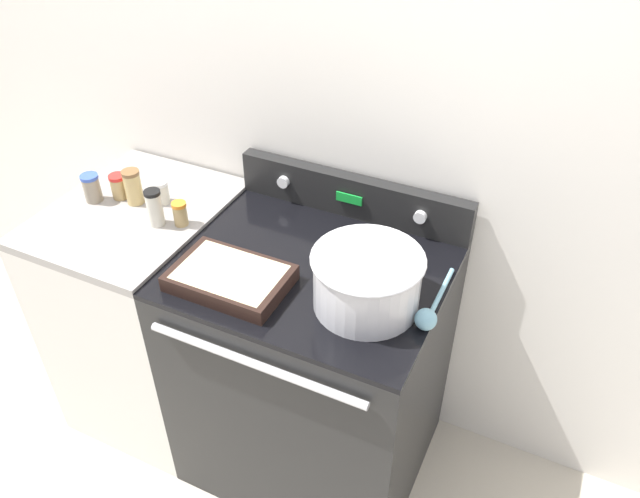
{
  "coord_description": "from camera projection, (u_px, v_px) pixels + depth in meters",
  "views": [
    {
      "loc": [
        0.65,
        -0.96,
        2.09
      ],
      "look_at": [
        0.02,
        0.35,
        0.98
      ],
      "focal_mm": 35.0,
      "sensor_mm": 36.0,
      "label": 1
    }
  ],
  "objects": [
    {
      "name": "spice_jar_brown_cap",
      "position": [
        133.0,
        187.0,
        2.09
      ],
      "size": [
        0.06,
        0.06,
        0.12
      ],
      "color": "tan",
      "rests_on": "side_counter"
    },
    {
      "name": "control_panel",
      "position": [
        353.0,
        196.0,
        2.05
      ],
      "size": [
        0.8,
        0.07,
        0.14
      ],
      "color": "black",
      "rests_on": "stove_range"
    },
    {
      "name": "spice_jar_red_cap",
      "position": [
        119.0,
        186.0,
        2.12
      ],
      "size": [
        0.06,
        0.06,
        0.09
      ],
      "color": "tan",
      "rests_on": "side_counter"
    },
    {
      "name": "casserole_dish",
      "position": [
        230.0,
        277.0,
        1.78
      ],
      "size": [
        0.33,
        0.22,
        0.05
      ],
      "color": "black",
      "rests_on": "stove_range"
    },
    {
      "name": "ladle",
      "position": [
        428.0,
        315.0,
        1.66
      ],
      "size": [
        0.06,
        0.29,
        0.06
      ],
      "color": "#7AB2C6",
      "rests_on": "stove_range"
    },
    {
      "name": "spice_jar_white_cap",
      "position": [
        161.0,
        192.0,
        2.1
      ],
      "size": [
        0.06,
        0.06,
        0.08
      ],
      "color": "beige",
      "rests_on": "side_counter"
    },
    {
      "name": "spice_jar_black_cap",
      "position": [
        155.0,
        208.0,
        1.98
      ],
      "size": [
        0.05,
        0.05,
        0.13
      ],
      "color": "beige",
      "rests_on": "side_counter"
    },
    {
      "name": "side_counter",
      "position": [
        155.0,
        310.0,
        2.37
      ],
      "size": [
        0.54,
        0.67,
        0.93
      ],
      "color": "silver",
      "rests_on": "ground_plane"
    },
    {
      "name": "spice_jar_orange_cap",
      "position": [
        180.0,
        213.0,
        2.0
      ],
      "size": [
        0.05,
        0.05,
        0.08
      ],
      "color": "tan",
      "rests_on": "side_counter"
    },
    {
      "name": "kitchen_wall",
      "position": [
        363.0,
        115.0,
        1.93
      ],
      "size": [
        8.0,
        0.05,
        2.5
      ],
      "color": "silver",
      "rests_on": "ground_plane"
    },
    {
      "name": "mixing_bowl",
      "position": [
        367.0,
        278.0,
        1.68
      ],
      "size": [
        0.31,
        0.31,
        0.17
      ],
      "color": "silver",
      "rests_on": "stove_range"
    },
    {
      "name": "stove_range",
      "position": [
        313.0,
        369.0,
        2.15
      ],
      "size": [
        0.8,
        0.7,
        0.92
      ],
      "color": "black",
      "rests_on": "ground_plane"
    },
    {
      "name": "spice_jar_blue_cap",
      "position": [
        92.0,
        188.0,
        2.1
      ],
      "size": [
        0.06,
        0.06,
        0.1
      ],
      "color": "gray",
      "rests_on": "side_counter"
    }
  ]
}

